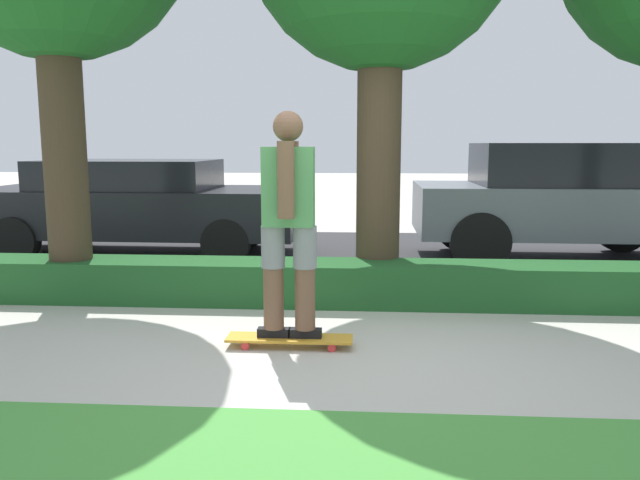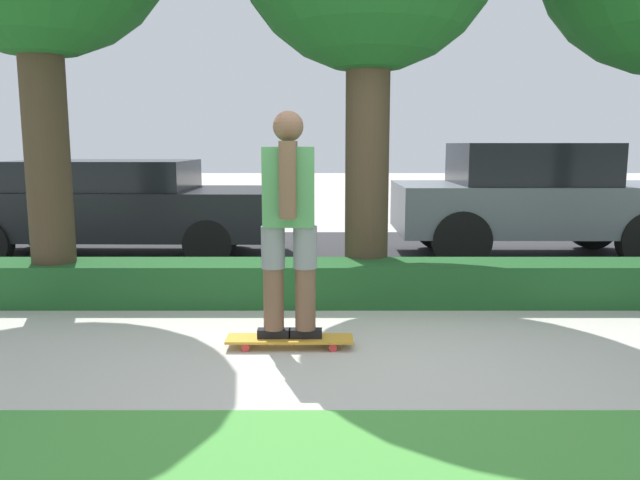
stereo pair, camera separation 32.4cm
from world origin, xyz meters
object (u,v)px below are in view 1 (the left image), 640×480
object	(u,v)px
skater_person	(289,219)
parked_car_middle	(557,200)
skateboard	(290,339)
parked_car_front	(138,204)

from	to	relation	value
skater_person	parked_car_middle	size ratio (longest dim) A/B	0.46
skater_person	skateboard	bearing A→B (deg)	153.43
skater_person	parked_car_middle	bearing A→B (deg)	50.79
skateboard	parked_car_middle	xyz separation A→B (m)	(3.21, 3.93, 0.78)
skater_person	parked_car_middle	distance (m)	5.08
parked_car_front	parked_car_middle	size ratio (longest dim) A/B	1.21
skater_person	parked_car_front	bearing A→B (deg)	123.54
skateboard	skater_person	world-z (taller)	skater_person
parked_car_front	parked_car_middle	bearing A→B (deg)	-0.03
parked_car_front	parked_car_middle	distance (m)	5.89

